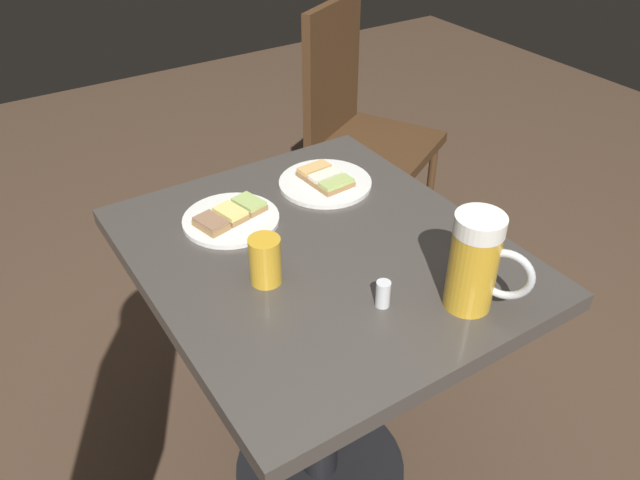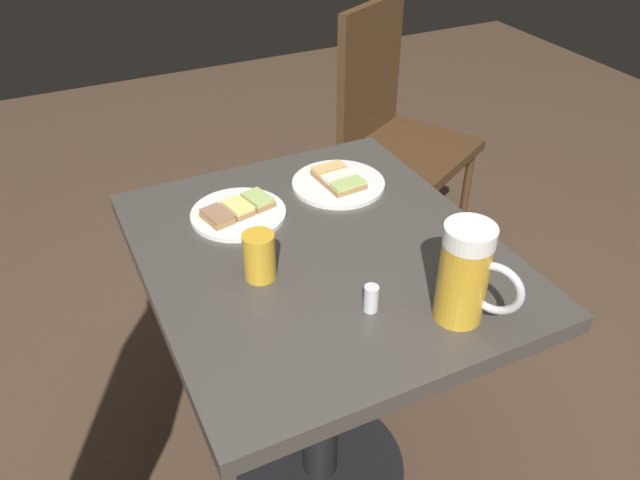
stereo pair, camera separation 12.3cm
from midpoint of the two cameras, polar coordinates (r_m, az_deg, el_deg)
The scene contains 8 objects.
ground_plane at distance 1.77m, azimuth -2.12°, elevation -20.00°, with size 6.00×6.00×0.00m, color #4C3828.
cafe_table at distance 1.35m, azimuth -2.64°, elevation -6.42°, with size 0.77×0.67×0.72m.
plate_near at distance 1.45m, azimuth -1.97°, elevation 5.25°, with size 0.21×0.21×0.03m.
plate_far at distance 1.34m, azimuth -10.70°, elevation 1.91°, with size 0.20×0.20×0.03m.
beer_mug at distance 1.07m, azimuth 10.82°, elevation -2.19°, with size 0.13×0.10×0.18m.
beer_glass_small at distance 1.15m, azimuth -8.06°, elevation -1.96°, with size 0.06×0.06×0.09m, color gold.
salt_shaker at distance 1.09m, azimuth 2.38°, elevation -5.08°, with size 0.03×0.03×0.05m, color silver.
cafe_chair at distance 2.18m, azimuth 1.80°, elevation 10.39°, with size 0.51×0.51×0.93m.
Camera 1 is at (-0.84, 0.55, 1.45)m, focal length 35.36 mm.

